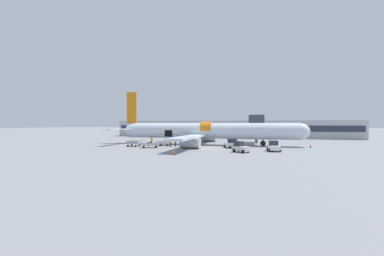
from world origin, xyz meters
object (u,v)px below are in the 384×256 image
(baggage_tug_mid, at_px, (240,148))
(baggage_cart_loading, at_px, (164,143))
(suitcase_on_tarmac_upright, at_px, (149,144))
(airplane, at_px, (204,131))
(baggage_cart_empty, at_px, (150,145))
(ground_crew_loader_a, at_px, (176,142))
(ground_crew_driver, at_px, (152,141))
(ground_crew_supervisor, at_px, (183,142))
(baggage_cart_queued, at_px, (134,144))
(ground_crew_loader_b, at_px, (170,142))
(baggage_tug_rear, at_px, (274,147))
(baggage_tug_lead, at_px, (231,144))

(baggage_tug_mid, relative_size, baggage_cart_loading, 0.70)
(suitcase_on_tarmac_upright, bearing_deg, airplane, 34.38)
(baggage_cart_empty, relative_size, suitcase_on_tarmac_upright, 4.76)
(ground_crew_loader_a, height_order, ground_crew_driver, ground_crew_driver)
(baggage_cart_loading, distance_m, ground_crew_driver, 2.99)
(ground_crew_loader_a, distance_m, ground_crew_supervisor, 1.86)
(baggage_cart_loading, distance_m, baggage_cart_queued, 6.13)
(airplane, height_order, ground_crew_driver, airplane)
(ground_crew_loader_b, bearing_deg, baggage_cart_queued, -172.18)
(ground_crew_loader_b, bearing_deg, ground_crew_loader_a, 61.56)
(ground_crew_driver, bearing_deg, baggage_tug_mid, -22.24)
(baggage_tug_rear, height_order, ground_crew_supervisor, baggage_tug_rear)
(ground_crew_driver, height_order, ground_crew_supervisor, ground_crew_driver)
(airplane, distance_m, baggage_tug_lead, 8.68)
(ground_crew_loader_b, bearing_deg, ground_crew_supervisor, 58.44)
(baggage_tug_mid, bearing_deg, ground_crew_driver, 157.76)
(ground_crew_loader_a, bearing_deg, baggage_cart_loading, 159.49)
(baggage_tug_rear, distance_m, suitcase_on_tarmac_upright, 23.95)
(baggage_tug_rear, distance_m, ground_crew_loader_b, 19.29)
(airplane, relative_size, ground_crew_driver, 22.35)
(airplane, bearing_deg, baggage_tug_lead, -40.19)
(airplane, bearing_deg, ground_crew_loader_a, -130.00)
(baggage_cart_empty, distance_m, suitcase_on_tarmac_upright, 2.80)
(airplane, bearing_deg, ground_crew_loader_b, -128.22)
(ground_crew_loader_b, relative_size, ground_crew_driver, 0.98)
(baggage_tug_lead, xyz_separation_m, baggage_cart_empty, (-14.91, -3.78, -0.29))
(baggage_cart_loading, bearing_deg, baggage_cart_queued, -147.35)
(baggage_cart_queued, bearing_deg, baggage_tug_lead, 7.00)
(baggage_tug_mid, height_order, baggage_tug_rear, baggage_tug_mid)
(baggage_tug_lead, relative_size, ground_crew_driver, 1.80)
(baggage_tug_mid, distance_m, ground_crew_supervisor, 14.62)
(baggage_tug_rear, height_order, baggage_cart_empty, baggage_tug_rear)
(ground_crew_loader_b, relative_size, suitcase_on_tarmac_upright, 2.09)
(airplane, relative_size, baggage_tug_mid, 13.94)
(baggage_tug_mid, xyz_separation_m, ground_crew_supervisor, (-12.23, 8.01, 0.13))
(baggage_tug_lead, height_order, baggage_tug_mid, baggage_tug_lead)
(baggage_cart_loading, relative_size, baggage_cart_queued, 1.23)
(ground_crew_loader_a, relative_size, ground_crew_loader_b, 1.00)
(baggage_cart_queued, xyz_separation_m, ground_crew_driver, (2.22, 3.57, 0.41))
(suitcase_on_tarmac_upright, bearing_deg, ground_crew_supervisor, 23.87)
(baggage_cart_queued, relative_size, ground_crew_loader_a, 1.89)
(suitcase_on_tarmac_upright, bearing_deg, baggage_tug_rear, -5.36)
(baggage_cart_loading, height_order, baggage_cart_queued, baggage_cart_queued)
(baggage_tug_mid, bearing_deg, airplane, 125.47)
(airplane, xyz_separation_m, baggage_tug_lead, (6.42, -5.43, -2.16))
(baggage_tug_lead, xyz_separation_m, baggage_cart_queued, (-19.21, -2.36, -0.19))
(baggage_cart_queued, distance_m, ground_crew_loader_b, 7.55)
(ground_crew_supervisor, bearing_deg, ground_crew_driver, -178.53)
(baggage_tug_rear, bearing_deg, baggage_tug_lead, 153.64)
(baggage_tug_mid, xyz_separation_m, baggage_cart_loading, (-16.22, 7.57, -0.24))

